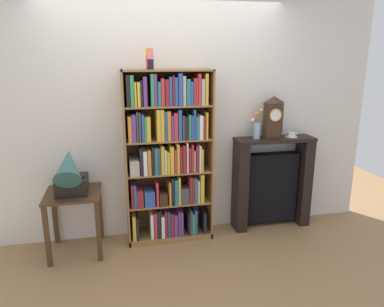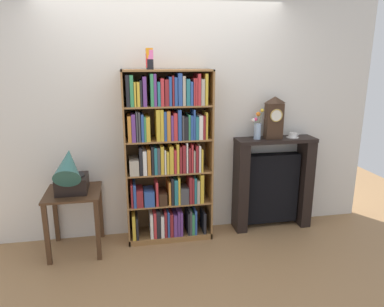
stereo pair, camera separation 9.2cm
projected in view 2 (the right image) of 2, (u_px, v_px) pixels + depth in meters
The scene contains 10 objects.
ground_plane at pixel (171, 243), 3.86m from camera, with size 7.52×6.40×0.02m, color #997047.
wall_back at pixel (176, 117), 3.86m from camera, with size 4.52×0.08×2.62m, color silver.
bookshelf at pixel (168, 157), 3.74m from camera, with size 0.91×0.33×1.82m.
cup_stack at pixel (150, 59), 3.41m from camera, with size 0.07×0.07×0.20m.
side_table_left at pixel (74, 205), 3.58m from camera, with size 0.53×0.54×0.64m.
gramophone at pixel (70, 172), 3.41m from camera, with size 0.30×0.50×0.53m.
fireplace_mantel at pixel (272, 184), 4.11m from camera, with size 0.90×0.27×1.07m.
mantel_clock at pixel (274, 118), 3.88m from camera, with size 0.19×0.13×0.46m.
flower_vase at pixel (257, 128), 3.89m from camera, with size 0.14×0.11×0.33m.
teacup_with_saucer at pixel (293, 135), 3.98m from camera, with size 0.14×0.14×0.05m.
Camera 2 is at (-0.43, -3.46, 1.93)m, focal length 33.23 mm.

